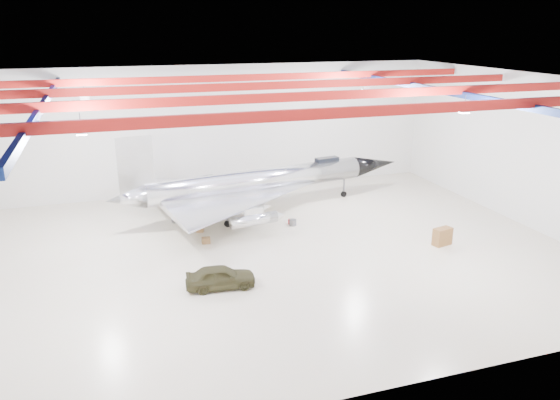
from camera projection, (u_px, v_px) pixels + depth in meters
name	position (u px, v px, depth m)	size (l,w,h in m)	color
floor	(262.00, 253.00, 35.53)	(40.00, 40.00, 0.00)	beige
wall_back	(213.00, 130.00, 47.41)	(40.00, 40.00, 0.00)	silver
wall_right	(524.00, 150.00, 39.77)	(30.00, 30.00, 0.00)	silver
ceiling	(260.00, 81.00, 32.16)	(40.00, 40.00, 0.00)	#0A0F38
ceiling_structure	(260.00, 93.00, 32.37)	(39.50, 29.50, 1.08)	maroon
jet_aircraft	(258.00, 184.00, 42.88)	(25.15, 16.52, 6.88)	silver
jeep	(221.00, 277.00, 30.64)	(1.57, 3.91, 1.33)	#35321A
desk	(442.00, 236.00, 36.68)	(1.31, 0.65, 1.20)	brown
crate_ply	(206.00, 240.00, 37.09)	(0.57, 0.45, 0.40)	olive
toolbox_red	(199.00, 213.00, 42.66)	(0.45, 0.36, 0.31)	#A81019
engine_drum	(293.00, 222.00, 40.36)	(0.52, 0.52, 0.47)	#59595B
parts_bin	(239.00, 213.00, 42.39)	(0.56, 0.44, 0.39)	olive
crate_small	(175.00, 221.00, 40.96)	(0.40, 0.32, 0.28)	#59595B
tool_chest	(291.00, 222.00, 40.71)	(0.39, 0.39, 0.35)	#A81019
oil_barrel	(200.00, 229.00, 39.12)	(0.56, 0.45, 0.39)	olive
spares_box	(246.00, 212.00, 42.82)	(0.43, 0.43, 0.38)	#59595B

